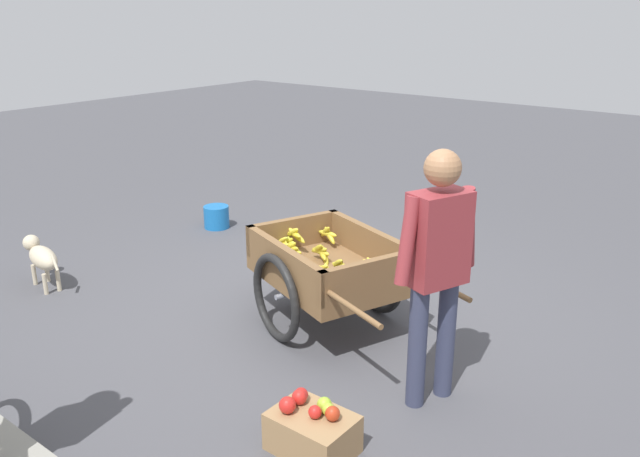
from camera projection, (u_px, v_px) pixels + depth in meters
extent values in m
plane|color=#47474C|center=(314.00, 322.00, 4.93)|extent=(24.00, 24.00, 0.00)
cube|color=brown|center=(329.00, 274.00, 4.77)|extent=(1.31, 1.14, 0.10)
cube|color=brown|center=(294.00, 233.00, 5.14)|extent=(0.34, 0.77, 0.24)
cube|color=brown|center=(370.00, 277.00, 4.29)|extent=(0.34, 0.77, 0.24)
cube|color=brown|center=(284.00, 263.00, 4.53)|extent=(1.05, 0.44, 0.24)
cube|color=brown|center=(370.00, 244.00, 4.90)|extent=(1.05, 0.44, 0.24)
torus|color=black|center=(276.00, 298.00, 4.58)|extent=(0.62, 0.28, 0.64)
torus|color=black|center=(377.00, 272.00, 5.01)|extent=(0.62, 0.28, 0.64)
cylinder|color=gray|center=(329.00, 284.00, 4.80)|extent=(0.35, 0.84, 0.04)
cylinder|color=brown|center=(354.00, 309.00, 3.89)|extent=(0.53, 0.23, 0.04)
cylinder|color=brown|center=(440.00, 285.00, 4.22)|extent=(0.53, 0.23, 0.04)
cylinder|color=gray|center=(297.00, 281.00, 5.22)|extent=(0.04, 0.04, 0.35)
ellipsoid|color=gold|center=(374.00, 267.00, 4.42)|extent=(0.18, 0.09, 0.13)
ellipsoid|color=gold|center=(373.00, 265.00, 4.42)|extent=(0.19, 0.07, 0.08)
ellipsoid|color=gold|center=(371.00, 264.00, 4.43)|extent=(0.19, 0.11, 0.08)
ellipsoid|color=gold|center=(369.00, 262.00, 4.43)|extent=(0.18, 0.13, 0.13)
ellipsoid|color=gold|center=(290.00, 245.00, 5.01)|extent=(0.16, 0.15, 0.13)
ellipsoid|color=gold|center=(288.00, 244.00, 5.01)|extent=(0.18, 0.13, 0.08)
ellipsoid|color=gold|center=(287.00, 242.00, 5.02)|extent=(0.19, 0.07, 0.08)
ellipsoid|color=gold|center=(285.00, 240.00, 5.02)|extent=(0.17, 0.15, 0.13)
ellipsoid|color=gold|center=(327.00, 275.00, 4.41)|extent=(0.16, 0.14, 0.16)
ellipsoid|color=gold|center=(325.00, 273.00, 4.42)|extent=(0.19, 0.11, 0.09)
ellipsoid|color=gold|center=(323.00, 271.00, 4.43)|extent=(0.19, 0.11, 0.09)
ellipsoid|color=gold|center=(322.00, 269.00, 4.43)|extent=(0.18, 0.11, 0.14)
ellipsoid|color=gold|center=(292.00, 248.00, 5.00)|extent=(0.17, 0.12, 0.15)
ellipsoid|color=gold|center=(290.00, 246.00, 5.01)|extent=(0.19, 0.05, 0.08)
ellipsoid|color=gold|center=(288.00, 245.00, 5.01)|extent=(0.18, 0.14, 0.07)
ellipsoid|color=gold|center=(286.00, 243.00, 5.02)|extent=(0.17, 0.07, 0.15)
ellipsoid|color=gold|center=(286.00, 249.00, 4.84)|extent=(0.17, 0.13, 0.14)
ellipsoid|color=gold|center=(285.00, 247.00, 4.85)|extent=(0.19, 0.09, 0.10)
ellipsoid|color=gold|center=(283.00, 246.00, 4.85)|extent=(0.17, 0.15, 0.05)
ellipsoid|color=gold|center=(282.00, 244.00, 4.85)|extent=(0.19, 0.11, 0.09)
ellipsoid|color=gold|center=(280.00, 243.00, 4.86)|extent=(0.18, 0.09, 0.15)
ellipsoid|color=gold|center=(330.00, 235.00, 5.15)|extent=(0.18, 0.10, 0.14)
ellipsoid|color=gold|center=(328.00, 234.00, 5.17)|extent=(0.18, 0.05, 0.05)
ellipsoid|color=gold|center=(325.00, 232.00, 5.18)|extent=(0.17, 0.12, 0.15)
ellipsoid|color=gold|center=(297.00, 236.00, 5.00)|extent=(0.18, 0.05, 0.12)
ellipsoid|color=gold|center=(295.00, 234.00, 5.01)|extent=(0.19, 0.12, 0.05)
ellipsoid|color=gold|center=(293.00, 232.00, 5.02)|extent=(0.18, 0.10, 0.13)
ellipsoid|color=gold|center=(324.00, 255.00, 4.86)|extent=(0.17, 0.12, 0.15)
ellipsoid|color=gold|center=(322.00, 253.00, 4.86)|extent=(0.18, 0.14, 0.10)
ellipsoid|color=gold|center=(321.00, 252.00, 4.87)|extent=(0.19, 0.07, 0.05)
ellipsoid|color=gold|center=(319.00, 250.00, 4.87)|extent=(0.19, 0.08, 0.11)
ellipsoid|color=gold|center=(318.00, 249.00, 4.87)|extent=(0.17, 0.13, 0.14)
ellipsoid|color=gold|center=(344.00, 270.00, 4.36)|extent=(0.18, 0.05, 0.14)
ellipsoid|color=gold|center=(343.00, 268.00, 4.37)|extent=(0.18, 0.14, 0.10)
ellipsoid|color=gold|center=(341.00, 267.00, 4.37)|extent=(0.19, 0.08, 0.05)
ellipsoid|color=gold|center=(340.00, 265.00, 4.37)|extent=(0.18, 0.13, 0.10)
ellipsoid|color=gold|center=(338.00, 263.00, 4.37)|extent=(0.17, 0.13, 0.14)
ellipsoid|color=gold|center=(295.00, 254.00, 4.92)|extent=(0.17, 0.15, 0.12)
ellipsoid|color=gold|center=(293.00, 252.00, 4.92)|extent=(0.19, 0.06, 0.10)
ellipsoid|color=gold|center=(292.00, 251.00, 4.92)|extent=(0.18, 0.05, 0.04)
ellipsoid|color=gold|center=(291.00, 249.00, 4.93)|extent=(0.19, 0.07, 0.10)
ellipsoid|color=gold|center=(289.00, 248.00, 4.93)|extent=(0.18, 0.07, 0.15)
cylinder|color=#333851|center=(417.00, 347.00, 3.79)|extent=(0.11, 0.11, 0.76)
cylinder|color=#333851|center=(446.00, 338.00, 3.90)|extent=(0.11, 0.11, 0.76)
cube|color=maroon|center=(438.00, 238.00, 3.64)|extent=(0.31, 0.39, 0.54)
sphere|color=#9E704C|center=(443.00, 168.00, 3.50)|extent=(0.21, 0.21, 0.21)
cylinder|color=maroon|center=(407.00, 241.00, 3.52)|extent=(0.08, 0.17, 0.49)
cylinder|color=maroon|center=(468.00, 227.00, 3.73)|extent=(0.08, 0.15, 0.49)
ellipsoid|color=beige|center=(43.00, 258.00, 5.44)|extent=(0.47, 0.26, 0.18)
sphere|color=beige|center=(31.00, 243.00, 5.61)|extent=(0.14, 0.14, 0.14)
cylinder|color=beige|center=(55.00, 263.00, 5.22)|extent=(0.11, 0.04, 0.12)
cylinder|color=beige|center=(34.00, 275.00, 5.56)|extent=(0.04, 0.04, 0.18)
cylinder|color=beige|center=(47.00, 272.00, 5.62)|extent=(0.04, 0.04, 0.18)
cylinder|color=beige|center=(45.00, 284.00, 5.37)|extent=(0.04, 0.04, 0.18)
cylinder|color=beige|center=(58.00, 281.00, 5.44)|extent=(0.04, 0.04, 0.18)
cylinder|color=#1966B2|center=(216.00, 217.00, 6.98)|extent=(0.27, 0.27, 0.24)
cube|color=#99754C|center=(313.00, 433.00, 3.47)|extent=(0.44, 0.32, 0.22)
sphere|color=red|center=(301.00, 395.00, 3.54)|extent=(0.08, 0.08, 0.08)
sphere|color=red|center=(287.00, 405.00, 3.44)|extent=(0.09, 0.09, 0.09)
sphere|color=#99BF33|center=(324.00, 404.00, 3.46)|extent=(0.08, 0.08, 0.08)
sphere|color=red|center=(299.00, 397.00, 3.52)|extent=(0.08, 0.08, 0.08)
sphere|color=#B23319|center=(333.00, 414.00, 3.38)|extent=(0.08, 0.08, 0.08)
sphere|color=red|center=(315.00, 412.00, 3.40)|extent=(0.07, 0.07, 0.07)
sphere|color=#99BF33|center=(328.00, 409.00, 3.42)|extent=(0.07, 0.07, 0.07)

